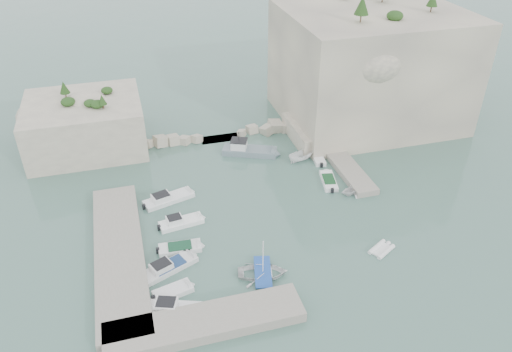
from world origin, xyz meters
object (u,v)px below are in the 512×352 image
object	(u,v)px
motorboat_f	(176,312)
motorboat_b	(182,224)
motorboat_e	(173,293)
work_boat	(250,154)
tender_east_a	(351,194)
tender_east_c	(318,159)
inflatable_dinghy	(381,251)
tender_east_d	(302,160)
motorboat_a	(169,201)
tender_east_b	(328,183)
motorboat_c	(180,250)
motorboat_d	(170,269)
rowboat	(263,275)

from	to	relation	value
motorboat_f	motorboat_b	bearing A→B (deg)	98.94
motorboat_e	work_boat	distance (m)	27.96
tender_east_a	tender_east_c	distance (m)	9.07
motorboat_b	tender_east_a	bearing A→B (deg)	-7.18
tender_east_c	inflatable_dinghy	bearing A→B (deg)	-172.81
motorboat_f	tender_east_d	bearing A→B (deg)	67.22
inflatable_dinghy	tender_east_a	world-z (taller)	tender_east_a
tender_east_c	tender_east_d	bearing A→B (deg)	87.22
tender_east_a	tender_east_c	size ratio (longest dim) A/B	0.66
tender_east_c	work_boat	world-z (taller)	work_boat
motorboat_a	motorboat_f	size ratio (longest dim) A/B	1.09
tender_east_b	work_boat	xyz separation A→B (m)	(-7.93, 10.04, 0.00)
motorboat_c	motorboat_d	xyz separation A→B (m)	(-1.49, -2.67, 0.00)
rowboat	tender_east_c	xyz separation A→B (m)	(13.96, 19.85, 0.00)
motorboat_b	tender_east_c	size ratio (longest dim) A/B	1.26
motorboat_d	tender_east_b	size ratio (longest dim) A/B	1.32
motorboat_f	tender_east_d	xyz separation A→B (m)	(20.88, 22.71, 0.00)
motorboat_e	tender_east_c	distance (m)	30.45
tender_east_b	tender_east_a	bearing A→B (deg)	-140.24
motorboat_c	tender_east_d	world-z (taller)	tender_east_d
tender_east_b	work_boat	bearing A→B (deg)	50.05
motorboat_e	rowboat	size ratio (longest dim) A/B	0.83
motorboat_a	motorboat_b	world-z (taller)	same
work_boat	motorboat_e	bearing A→B (deg)	-97.10
motorboat_c	motorboat_e	xyz separation A→B (m)	(-1.62, -6.16, 0.00)
tender_east_d	work_boat	size ratio (longest dim) A/B	0.52
motorboat_a	motorboat_f	xyz separation A→B (m)	(-1.71, -18.03, 0.00)
tender_east_d	tender_east_c	bearing A→B (deg)	-117.67
tender_east_b	motorboat_c	bearing A→B (deg)	122.56
motorboat_c	tender_east_d	size ratio (longest dim) A/B	1.16
inflatable_dinghy	work_boat	distance (m)	25.31
motorboat_a	tender_east_d	world-z (taller)	tender_east_d
motorboat_a	motorboat_c	distance (m)	9.47
tender_east_a	tender_east_c	xyz separation A→B (m)	(-0.82, 9.04, 0.00)
motorboat_c	tender_east_b	size ratio (longest dim) A/B	1.01
motorboat_d	motorboat_f	world-z (taller)	same
motorboat_d	work_boat	world-z (taller)	work_boat
motorboat_c	tender_east_a	world-z (taller)	tender_east_a
motorboat_e	rowboat	xyz separation A→B (m)	(9.13, -0.00, 0.00)
tender_east_d	work_boat	xyz separation A→B (m)	(-6.53, 3.72, 0.00)
motorboat_b	motorboat_e	size ratio (longest dim) A/B	1.33
tender_east_c	tender_east_d	distance (m)	2.32
motorboat_c	tender_east_b	xyz separation A→B (m)	(20.60, 7.83, 0.00)
tender_east_a	tender_east_b	xyz separation A→B (m)	(-1.69, 3.18, 0.00)
motorboat_e	motorboat_f	size ratio (longest dim) A/B	0.66
tender_east_a	work_boat	size ratio (longest dim) A/B	0.35
motorboat_f	tender_east_a	distance (m)	27.36
tender_east_b	tender_east_c	xyz separation A→B (m)	(0.87, 5.85, 0.00)
tender_east_d	motorboat_d	bearing A→B (deg)	113.05
motorboat_b	tender_east_d	world-z (taller)	tender_east_d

